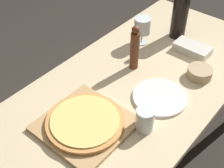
# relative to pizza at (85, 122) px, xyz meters

# --- Properties ---
(dining_table) EXTENTS (0.78, 1.70, 0.73)m
(dining_table) POSITION_rel_pizza_xyz_m (-0.00, 0.33, -0.12)
(dining_table) COLOR #CCB78E
(dining_table) RESTS_ON ground_plane
(cutting_board) EXTENTS (0.35, 0.35, 0.02)m
(cutting_board) POSITION_rel_pizza_xyz_m (-0.00, 0.00, -0.02)
(cutting_board) COLOR tan
(cutting_board) RESTS_ON dining_table
(pizza) EXTENTS (0.33, 0.33, 0.02)m
(pizza) POSITION_rel_pizza_xyz_m (0.00, 0.00, 0.00)
(pizza) COLOR #C68947
(pizza) RESTS_ON cutting_board
(wine_bottle) EXTENTS (0.09, 0.09, 0.36)m
(wine_bottle) POSITION_rel_pizza_xyz_m (-0.07, 0.84, 0.12)
(wine_bottle) COLOR black
(wine_bottle) RESTS_ON dining_table
(pepper_mill) EXTENTS (0.05, 0.05, 0.24)m
(pepper_mill) POSITION_rel_pizza_xyz_m (-0.08, 0.45, 0.09)
(pepper_mill) COLOR #5B2D19
(pepper_mill) RESTS_ON dining_table
(wine_glass) EXTENTS (0.09, 0.09, 0.15)m
(wine_glass) POSITION_rel_pizza_xyz_m (-0.18, 0.65, 0.08)
(wine_glass) COLOR silver
(wine_glass) RESTS_ON dining_table
(small_bowl) EXTENTS (0.12, 0.12, 0.05)m
(small_bowl) POSITION_rel_pizza_xyz_m (0.21, 0.60, -0.00)
(small_bowl) COLOR tan
(small_bowl) RESTS_ON dining_table
(drinking_tumbler) EXTENTS (0.08, 0.08, 0.11)m
(drinking_tumbler) POSITION_rel_pizza_xyz_m (0.19, 0.15, 0.02)
(drinking_tumbler) COLOR silver
(drinking_tumbler) RESTS_ON dining_table
(dinner_plate) EXTENTS (0.25, 0.25, 0.01)m
(dinner_plate) POSITION_rel_pizza_xyz_m (0.15, 0.34, -0.02)
(dinner_plate) COLOR silver
(dinner_plate) RESTS_ON dining_table
(food_container) EXTENTS (0.20, 0.10, 0.04)m
(food_container) POSITION_rel_pizza_xyz_m (0.08, 0.76, -0.01)
(food_container) COLOR beige
(food_container) RESTS_ON dining_table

